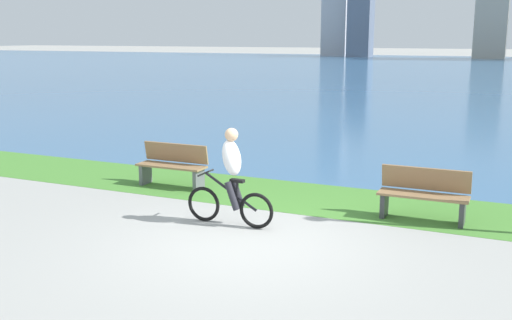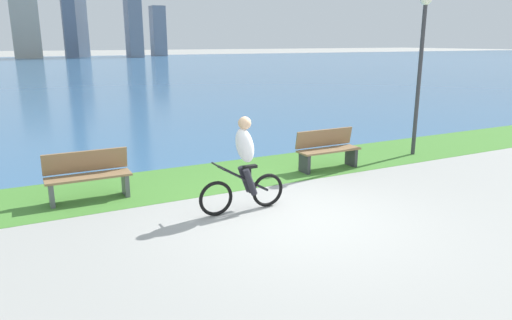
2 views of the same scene
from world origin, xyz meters
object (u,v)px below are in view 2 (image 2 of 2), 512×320
Objects in this scene: cyclist_lead at (244,164)px; lamppost_tall at (421,52)px; bench_near_path at (327,149)px; bench_far_along_path at (88,176)px.

lamppost_tall is at bearing 16.77° from cyclist_lead.
bench_near_path is 0.38× the size of lamppost_tall.
cyclist_lead is 6.19m from lamppost_tall.
lamppost_tall is (7.98, -0.14, 2.13)m from bench_far_along_path.
lamppost_tall is (2.81, 0.13, 2.13)m from bench_near_path.
bench_far_along_path is 0.38× the size of lamppost_tall.
cyclist_lead reaches higher than bench_near_path.
cyclist_lead is at bearing -163.23° from lamppost_tall.
lamppost_tall reaches higher than bench_far_along_path.
bench_far_along_path is (-5.17, 0.26, 0.00)m from bench_near_path.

